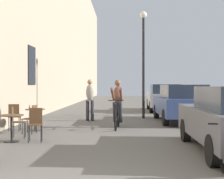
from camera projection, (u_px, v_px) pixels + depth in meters
cafe_table_mid at (11, 122)px, 8.53m from camera, size 0.64×0.64×0.72m
cafe_chair_mid_toward_street at (36, 122)px, 8.59m from camera, size 0.44×0.44×0.89m
cafe_chair_mid_toward_wall at (16, 120)px, 9.14m from camera, size 0.45×0.45×0.89m
cafe_table_far at (35, 115)px, 10.69m from camera, size 0.64×0.64×0.72m
cafe_chair_far_toward_street at (14, 115)px, 10.64m from camera, size 0.44×0.44×0.89m
cafe_chair_far_toward_wall at (32, 117)px, 10.02m from camera, size 0.45×0.45×0.89m
cyclist_on_bicycle at (117, 105)px, 11.33m from camera, size 0.52×1.76×1.74m
pedestrian_near at (90, 97)px, 13.71m from camera, size 0.34×0.24×1.77m
pedestrian_mid at (118, 98)px, 16.17m from camera, size 0.35×0.26×1.60m
street_lamp at (143, 51)px, 14.75m from camera, size 0.32×0.32×4.90m
parked_car_second at (181, 103)px, 13.22m from camera, size 1.87×4.33×1.53m
parked_car_third at (164, 97)px, 19.07m from camera, size 1.99×4.49×1.58m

